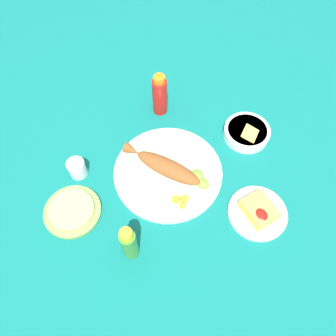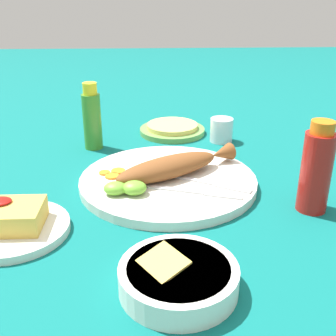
# 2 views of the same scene
# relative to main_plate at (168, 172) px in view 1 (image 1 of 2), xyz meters

# --- Properties ---
(ground_plane) EXTENTS (4.00, 4.00, 0.00)m
(ground_plane) POSITION_rel_main_plate_xyz_m (0.00, 0.00, -0.01)
(ground_plane) COLOR #0C605B
(main_plate) EXTENTS (0.36, 0.36, 0.02)m
(main_plate) POSITION_rel_main_plate_xyz_m (0.00, 0.00, 0.00)
(main_plate) COLOR silver
(main_plate) RESTS_ON ground_plane
(fried_fish) EXTENTS (0.27, 0.19, 0.04)m
(fried_fish) POSITION_rel_main_plate_xyz_m (-0.01, -0.01, 0.03)
(fried_fish) COLOR brown
(fried_fish) RESTS_ON main_plate
(fork_near) EXTENTS (0.17, 0.10, 0.00)m
(fork_near) POSITION_rel_main_plate_xyz_m (-0.08, 0.04, 0.01)
(fork_near) COLOR silver
(fork_near) RESTS_ON main_plate
(fork_far) EXTENTS (0.18, 0.07, 0.00)m
(fork_far) POSITION_rel_main_plate_xyz_m (-0.06, 0.07, 0.01)
(fork_far) COLOR silver
(fork_far) RESTS_ON main_plate
(carrot_slice_near) EXTENTS (0.03, 0.03, 0.00)m
(carrot_slice_near) POSITION_rel_main_plate_xyz_m (0.10, -0.03, 0.01)
(carrot_slice_near) COLOR orange
(carrot_slice_near) RESTS_ON main_plate
(carrot_slice_mid) EXTENTS (0.03, 0.03, 0.00)m
(carrot_slice_mid) POSITION_rel_main_plate_xyz_m (0.11, -0.01, 0.01)
(carrot_slice_mid) COLOR orange
(carrot_slice_mid) RESTS_ON main_plate
(carrot_slice_far) EXTENTS (0.02, 0.02, 0.00)m
(carrot_slice_far) POSITION_rel_main_plate_xyz_m (0.13, -0.02, 0.01)
(carrot_slice_far) COLOR orange
(carrot_slice_far) RESTS_ON main_plate
(lime_wedge_main) EXTENTS (0.04, 0.04, 0.02)m
(lime_wedge_main) POSITION_rel_main_plate_xyz_m (0.10, 0.07, 0.02)
(lime_wedge_main) COLOR #6BB233
(lime_wedge_main) RESTS_ON main_plate
(lime_wedge_side) EXTENTS (0.05, 0.04, 0.03)m
(lime_wedge_side) POSITION_rel_main_plate_xyz_m (0.07, 0.07, 0.02)
(lime_wedge_side) COLOR #6BB233
(lime_wedge_side) RESTS_ON main_plate
(hot_sauce_bottle_red) EXTENTS (0.05, 0.05, 0.17)m
(hot_sauce_bottle_red) POSITION_rel_main_plate_xyz_m (-0.25, 0.11, 0.07)
(hot_sauce_bottle_red) COLOR #B21914
(hot_sauce_bottle_red) RESTS_ON ground_plane
(hot_sauce_bottle_green) EXTENTS (0.04, 0.04, 0.16)m
(hot_sauce_bottle_green) POSITION_rel_main_plate_xyz_m (0.18, -0.22, 0.07)
(hot_sauce_bottle_green) COLOR #3D8428
(hot_sauce_bottle_green) RESTS_ON ground_plane
(salt_cup) EXTENTS (0.06, 0.06, 0.06)m
(salt_cup) POSITION_rel_main_plate_xyz_m (-0.15, -0.26, 0.02)
(salt_cup) COLOR silver
(salt_cup) RESTS_ON ground_plane
(side_plate_fries) EXTENTS (0.18, 0.18, 0.01)m
(side_plate_fries) POSITION_rel_main_plate_xyz_m (0.26, 0.17, -0.00)
(side_plate_fries) COLOR silver
(side_plate_fries) RESTS_ON ground_plane
(fries_pile) EXTENTS (0.10, 0.08, 0.04)m
(fries_pile) POSITION_rel_main_plate_xyz_m (0.26, 0.17, 0.02)
(fries_pile) COLOR gold
(fries_pile) RESTS_ON side_plate_fries
(guacamole_bowl) EXTENTS (0.16, 0.16, 0.05)m
(guacamole_bowl) POSITION_rel_main_plate_xyz_m (0.00, 0.32, 0.01)
(guacamole_bowl) COLOR white
(guacamole_bowl) RESTS_ON ground_plane
(tortilla_plate) EXTENTS (0.18, 0.18, 0.01)m
(tortilla_plate) POSITION_rel_main_plate_xyz_m (-0.03, -0.32, -0.00)
(tortilla_plate) COLOR #6B9E4C
(tortilla_plate) RESTS_ON ground_plane
(tortilla_stack) EXTENTS (0.14, 0.14, 0.01)m
(tortilla_stack) POSITION_rel_main_plate_xyz_m (-0.03, -0.32, 0.01)
(tortilla_stack) COLOR #E0C666
(tortilla_stack) RESTS_ON tortilla_plate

